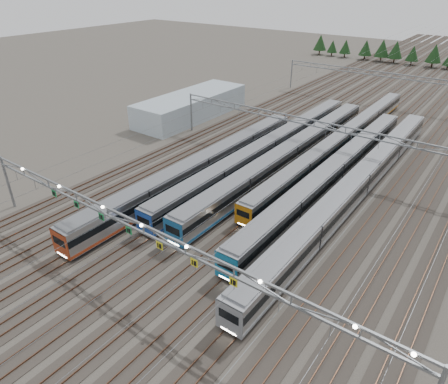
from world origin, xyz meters
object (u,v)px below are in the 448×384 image
Objects in this scene: train_e at (334,172)px; gantry_near at (143,231)px; train_d at (342,140)px; train_f at (358,183)px; train_b at (268,149)px; gantry_mid at (314,128)px; train_c at (289,155)px; west_shed at (191,106)px; gantry_far at (391,79)px; train_a at (201,168)px.

train_e is 1.04× the size of gantry_near.
train_f is (9.00, -16.11, 0.22)m from train_d.
train_b is 1.09× the size of gantry_mid.
west_shed reaches higher than train_c.
gantry_mid is at bearing -90.00° from gantry_far.
west_shed is at bearing -131.80° from gantry_far.
train_a reaches higher than train_b.
train_f reaches higher than train_d.
gantry_mid is at bearing 89.93° from gantry_near.
gantry_mid is (-6.75, 5.90, 4.17)m from train_e.
west_shed is at bearing 133.20° from train_a.
train_a is 0.85× the size of train_b.
train_e is at bearing -72.94° from train_d.
gantry_mid reaches higher than train_c.
train_f is at bearing 70.98° from gantry_near.
train_f is (18.00, -3.66, 0.05)m from train_b.
train_a is 20.94m from gantry_mid.
train_b is 37.36m from gantry_near.
train_b is at bearing -125.86° from train_d.
train_a is at bearing -117.49° from train_d.
gantry_near is at bearing -86.50° from train_c.
gantry_mid is 45.00m from gantry_far.
gantry_far reaches higher than train_f.
train_c reaches higher than train_b.
west_shed reaches higher than train_b.
gantry_far reaches higher than west_shed.
train_a is 33.19m from west_shed.
gantry_near reaches higher than train_b.
train_f is at bearing -77.87° from gantry_far.
gantry_mid is at bearing 28.65° from train_b.
train_b is 1.09× the size of gantry_far.
train_f is 14.07m from gantry_mid.
west_shed is at bearing 158.54° from train_b.
train_f is at bearing -11.51° from train_b.
train_e is at bearing 78.76° from gantry_near.
gantry_far is at bearing 79.74° from train_a.
gantry_near is at bearing -54.26° from west_shed.
west_shed is at bearing 125.74° from gantry_near.
train_c is (4.50, -0.40, 0.08)m from train_b.
train_c is at bearing -118.83° from gantry_mid.
train_b is 2.04× the size of west_shed.
train_f is 53.71m from gantry_far.
gantry_far is (6.75, 48.69, 4.20)m from train_b.
train_a is 1.74× the size of west_shed.
west_shed is at bearing 162.40° from train_e.
gantry_far is at bearing 82.11° from train_b.
train_b is 49.33m from gantry_far.
train_f is at bearing 23.59° from train_a.
train_d is at bearing 62.51° from train_a.
train_d is 1.20× the size of gantry_near.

